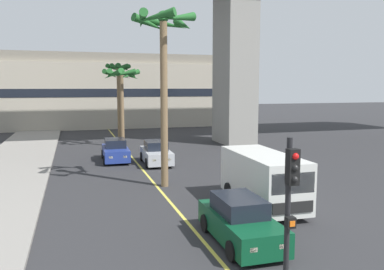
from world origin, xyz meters
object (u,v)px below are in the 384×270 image
car_queue_second (115,151)px  delivery_van (263,178)px  car_queue_front (156,153)px  traffic_light_median_near (289,207)px  palm_tree_near_median (121,81)px  palm_tree_mid_median (163,48)px  car_queue_third (240,222)px  palm_tree_far_median (118,78)px

car_queue_second → delivery_van: delivery_van is taller
car_queue_front → traffic_light_median_near: traffic_light_median_near is taller
palm_tree_near_median → palm_tree_mid_median: palm_tree_mid_median is taller
delivery_van → traffic_light_median_near: bearing=-113.6°
car_queue_front → delivery_van: (2.50, -10.93, 0.57)m
car_queue_third → palm_tree_mid_median: (-0.77, 8.14, 6.51)m
traffic_light_median_near → palm_tree_far_median: 34.33m
delivery_van → palm_tree_mid_median: size_ratio=0.58×
car_queue_second → palm_tree_near_median: bearing=78.8°
palm_tree_far_median → traffic_light_median_near: bearing=-90.5°
palm_tree_mid_median → delivery_van: bearing=-54.8°
traffic_light_median_near → palm_tree_near_median: bearing=90.6°
delivery_van → traffic_light_median_near: traffic_light_median_near is taller
car_queue_front → palm_tree_near_median: bearing=99.0°
car_queue_front → palm_tree_mid_median: bearing=-97.8°
palm_tree_near_median → palm_tree_far_median: palm_tree_far_median is taller
car_queue_front → car_queue_third: same height
palm_tree_near_median → palm_tree_far_median: 6.96m
car_queue_front → delivery_van: delivery_van is taller
car_queue_second → car_queue_third: size_ratio=1.01×
delivery_van → palm_tree_far_median: size_ratio=0.69×
traffic_light_median_near → palm_tree_far_median: (0.29, 34.15, 3.45)m
car_queue_front → car_queue_second: size_ratio=1.01×
car_queue_second → car_queue_third: bearing=-81.2°
traffic_light_median_near → palm_tree_mid_median: palm_tree_mid_median is taller
car_queue_second → car_queue_front: bearing=-35.7°
palm_tree_mid_median → palm_tree_near_median: bearing=91.8°
traffic_light_median_near → palm_tree_far_median: palm_tree_far_median is taller
palm_tree_far_median → car_queue_front: bearing=-87.2°
car_queue_front → car_queue_second: 3.16m
delivery_van → palm_tree_far_median: palm_tree_far_median is taller
car_queue_second → delivery_van: bearing=-68.4°
traffic_light_median_near → car_queue_front: bearing=86.9°
car_queue_second → palm_tree_far_median: (1.82, 13.30, 5.45)m
car_queue_second → palm_tree_near_median: palm_tree_near_median is taller
car_queue_second → palm_tree_near_median: size_ratio=0.60×
palm_tree_near_median → palm_tree_far_median: bearing=85.4°
palm_tree_near_median → palm_tree_mid_median: (0.45, -14.42, 1.50)m
palm_tree_mid_median → palm_tree_far_median: palm_tree_mid_median is taller
car_queue_front → palm_tree_near_median: (-1.31, 8.23, 5.01)m
traffic_light_median_near → palm_tree_mid_median: 13.59m
delivery_van → traffic_light_median_near: (-3.53, -8.08, 1.43)m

